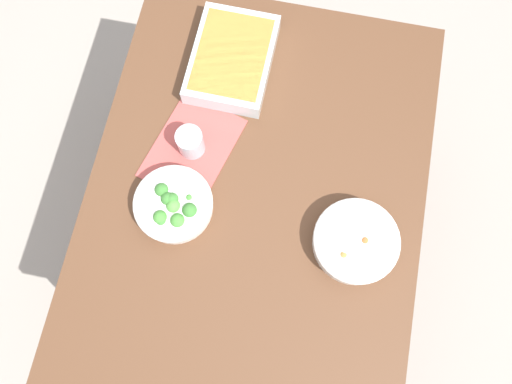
% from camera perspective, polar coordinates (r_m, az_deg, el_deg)
% --- Properties ---
extents(ground_plane, '(6.00, 6.00, 0.00)m').
position_cam_1_polar(ground_plane, '(2.04, 0.00, -5.63)').
color(ground_plane, '#9E9389').
extents(dining_table, '(1.20, 0.90, 0.74)m').
position_cam_1_polar(dining_table, '(1.41, 0.00, -0.99)').
color(dining_table, brown).
rests_on(dining_table, ground_plane).
extents(placemat, '(0.32, 0.27, 0.00)m').
position_cam_1_polar(placemat, '(1.37, -7.38, 5.09)').
color(placemat, '#B24C47').
rests_on(placemat, dining_table).
extents(stew_bowl, '(0.22, 0.22, 0.06)m').
position_cam_1_polar(stew_bowl, '(1.28, 11.43, -5.67)').
color(stew_bowl, silver).
rests_on(stew_bowl, dining_table).
extents(broccoli_bowl, '(0.21, 0.21, 0.07)m').
position_cam_1_polar(broccoli_bowl, '(1.30, -9.51, -1.49)').
color(broccoli_bowl, silver).
rests_on(broccoli_bowl, dining_table).
extents(baking_dish, '(0.30, 0.22, 0.06)m').
position_cam_1_polar(baking_dish, '(1.44, -2.79, 15.15)').
color(baking_dish, silver).
rests_on(baking_dish, dining_table).
extents(drink_cup, '(0.07, 0.07, 0.08)m').
position_cam_1_polar(drink_cup, '(1.33, -7.57, 5.65)').
color(drink_cup, '#B2BCC6').
rests_on(drink_cup, dining_table).
extents(spoon_by_stew, '(0.13, 0.14, 0.01)m').
position_cam_1_polar(spoon_by_stew, '(1.31, 10.06, -4.38)').
color(spoon_by_stew, silver).
rests_on(spoon_by_stew, dining_table).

